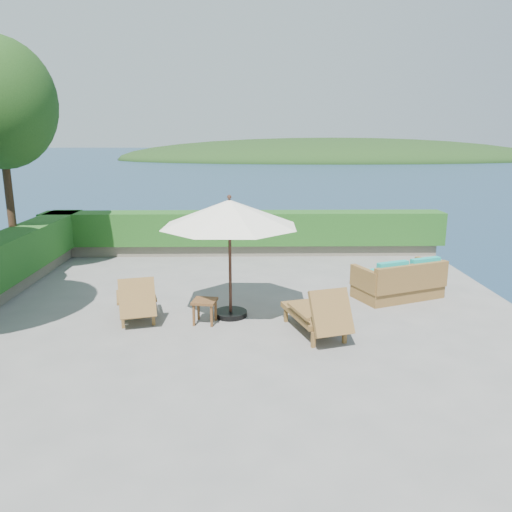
{
  "coord_description": "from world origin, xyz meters",
  "views": [
    {
      "loc": [
        0.11,
        -9.71,
        3.63
      ],
      "look_at": [
        0.3,
        0.8,
        1.1
      ],
      "focal_mm": 35.0,
      "sensor_mm": 36.0,
      "label": 1
    }
  ],
  "objects_px": {
    "patio_umbrella": "(229,214)",
    "wicker_loveseat": "(400,282)",
    "lounge_right": "(318,313)",
    "lounge_left": "(136,300)",
    "side_table": "(205,304)"
  },
  "relations": [
    {
      "from": "lounge_right",
      "to": "wicker_loveseat",
      "type": "height_order",
      "value": "lounge_right"
    },
    {
      "from": "lounge_right",
      "to": "side_table",
      "type": "xyz_separation_m",
      "value": [
        -2.15,
        0.65,
        -0.03
      ]
    },
    {
      "from": "patio_umbrella",
      "to": "lounge_right",
      "type": "relative_size",
      "value": 1.9
    },
    {
      "from": "lounge_right",
      "to": "patio_umbrella",
      "type": "bearing_deg",
      "value": 130.83
    },
    {
      "from": "patio_umbrella",
      "to": "wicker_loveseat",
      "type": "xyz_separation_m",
      "value": [
        3.84,
        1.12,
        -1.75
      ]
    },
    {
      "from": "lounge_right",
      "to": "lounge_left",
      "type": "bearing_deg",
      "value": 148.21
    },
    {
      "from": "patio_umbrella",
      "to": "lounge_left",
      "type": "relative_size",
      "value": 2.02
    },
    {
      "from": "lounge_right",
      "to": "wicker_loveseat",
      "type": "bearing_deg",
      "value": 27.8
    },
    {
      "from": "wicker_loveseat",
      "to": "lounge_left",
      "type": "bearing_deg",
      "value": 169.89
    },
    {
      "from": "lounge_left",
      "to": "lounge_right",
      "type": "xyz_separation_m",
      "value": [
        3.56,
        -0.94,
        0.02
      ]
    },
    {
      "from": "patio_umbrella",
      "to": "wicker_loveseat",
      "type": "relative_size",
      "value": 1.65
    },
    {
      "from": "lounge_left",
      "to": "side_table",
      "type": "bearing_deg",
      "value": -26.65
    },
    {
      "from": "patio_umbrella",
      "to": "lounge_left",
      "type": "height_order",
      "value": "patio_umbrella"
    },
    {
      "from": "patio_umbrella",
      "to": "side_table",
      "type": "xyz_separation_m",
      "value": [
        -0.5,
        -0.39,
        -1.73
      ]
    },
    {
      "from": "patio_umbrella",
      "to": "lounge_left",
      "type": "distance_m",
      "value": 2.57
    }
  ]
}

